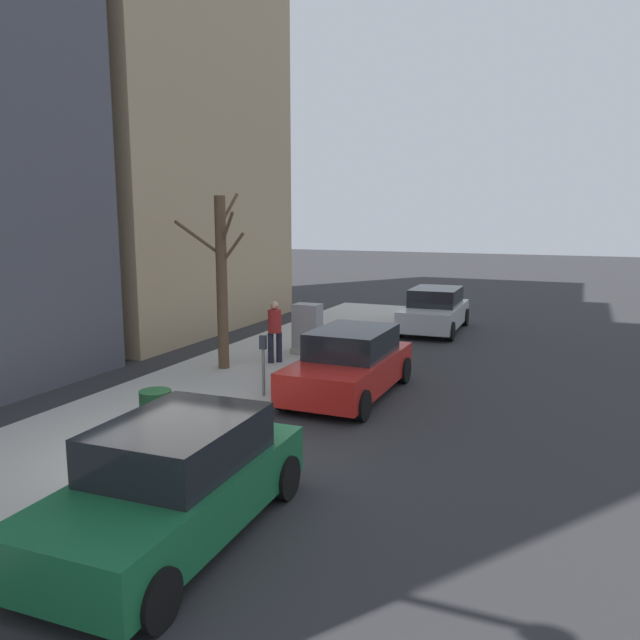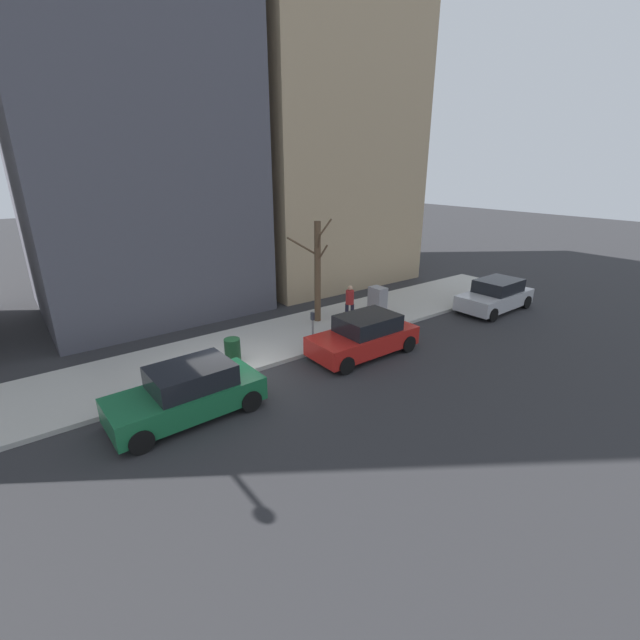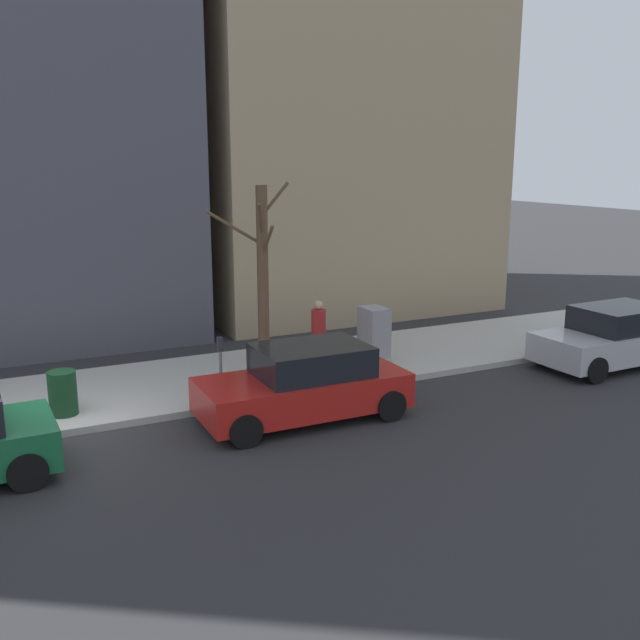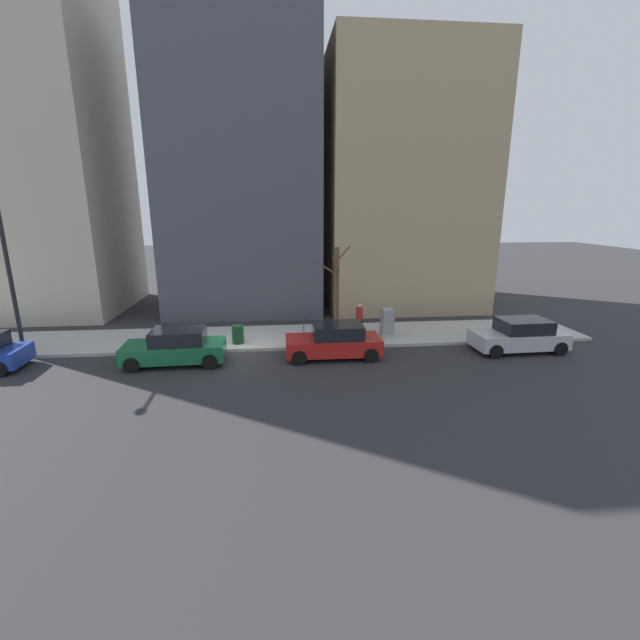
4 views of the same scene
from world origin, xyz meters
TOP-DOWN VIEW (x-y plane):
  - ground_plane at (0.00, 0.00)m, footprint 120.00×120.00m
  - sidewalk at (2.00, 0.00)m, footprint 4.00×36.00m
  - parked_car_silver at (-1.10, -13.43)m, footprint 2.02×4.24m
  - parked_car_red at (-1.10, -4.74)m, footprint 1.94×4.21m
  - parked_car_green at (-1.25, 2.11)m, footprint 2.03×4.25m
  - parking_meter at (0.45, -3.48)m, footprint 0.14×0.10m
  - utility_box at (1.30, -7.75)m, footprint 0.83×0.60m
  - bare_tree at (2.60, -5.32)m, footprint 1.21×1.90m
  - trash_bin at (0.90, -0.32)m, footprint 0.56×0.56m
  - pedestrian_near_meter at (1.65, -6.39)m, footprint 0.36×0.36m
  - office_tower_left at (10.48, -10.58)m, footprint 9.95×9.95m
  - office_block_center at (10.23, -0.23)m, footprint 9.45×9.45m

SIDE VIEW (x-z plane):
  - ground_plane at x=0.00m, z-range 0.00..0.00m
  - sidewalk at x=2.00m, z-range 0.00..0.15m
  - trash_bin at x=0.90m, z-range 0.15..1.05m
  - parked_car_silver at x=-1.10m, z-range -0.02..1.50m
  - parked_car_red at x=-1.10m, z-range -0.02..1.50m
  - parked_car_green at x=-1.25m, z-range -0.02..1.50m
  - utility_box at x=1.30m, z-range 0.13..1.56m
  - parking_meter at x=0.45m, z-range 0.30..1.65m
  - pedestrian_near_meter at x=1.65m, z-range 0.26..1.92m
  - bare_tree at x=2.60m, z-range 0.21..4.69m
  - office_tower_left at x=10.48m, z-range 0.00..15.89m
  - office_block_center at x=10.23m, z-range 0.00..17.42m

